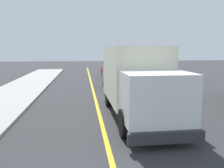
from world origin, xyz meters
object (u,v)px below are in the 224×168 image
object	(u,v)px
box_truck	(136,78)
parked_van_across	(169,82)
parked_car_near	(117,79)
parked_car_mid	(111,70)

from	to	relation	value
box_truck	parked_van_across	size ratio (longest dim) A/B	1.62
parked_car_near	box_truck	bearing A→B (deg)	-91.22
box_truck	parked_car_near	world-z (taller)	box_truck
box_truck	parked_car_mid	world-z (taller)	box_truck
parked_car_near	parked_car_mid	distance (m)	7.35
parked_car_near	parked_van_across	world-z (taller)	same
parked_car_near	parked_van_across	size ratio (longest dim) A/B	1.00
parked_car_near	parked_van_across	distance (m)	4.01
parked_van_across	box_truck	bearing A→B (deg)	-125.23
box_truck	parked_car_near	size ratio (longest dim) A/B	1.61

